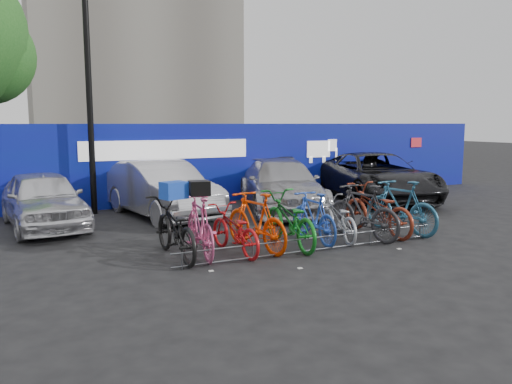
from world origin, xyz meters
TOP-DOWN VIEW (x-y plane):
  - ground at (0.00, 0.00)m, footprint 100.00×100.00m
  - hoarding at (0.01, 6.00)m, footprint 22.00×0.18m
  - lamppost at (-3.20, 5.40)m, footprint 0.25×0.50m
  - bike_rack at (-0.00, -0.60)m, footprint 5.60×0.03m
  - car_0 at (-4.50, 4.04)m, footprint 2.01×4.06m
  - car_1 at (-1.67, 4.20)m, footprint 2.32×4.60m
  - car_2 at (1.63, 3.78)m, footprint 3.30×5.16m
  - car_3 at (5.11, 4.00)m, footprint 3.71×5.83m
  - bike_0 at (-2.51, 0.13)m, footprint 0.78×2.09m
  - bike_1 at (-2.05, 0.06)m, footprint 0.69×1.91m
  - bike_2 at (-1.43, -0.06)m, footprint 0.78×1.78m
  - bike_3 at (-0.95, -0.00)m, footprint 0.87×1.96m
  - bike_4 at (-0.25, -0.04)m, footprint 0.81×2.10m
  - bike_5 at (0.39, 0.09)m, footprint 0.54×1.76m
  - bike_6 at (0.98, 0.08)m, footprint 0.92×1.81m
  - bike_7 at (1.49, -0.09)m, footprint 0.89×2.01m
  - bike_8 at (2.01, 0.11)m, footprint 0.87×2.15m
  - bike_9 at (2.58, -0.00)m, footprint 0.86×2.04m
  - cargo_crate at (-2.51, 0.13)m, footprint 0.50×0.43m
  - cargo_topcase at (-2.05, 0.06)m, footprint 0.40×0.36m

SIDE VIEW (x-z plane):
  - ground at x=0.00m, z-range 0.00..0.00m
  - bike_rack at x=0.00m, z-range 0.01..0.31m
  - bike_6 at x=0.98m, z-range 0.00..0.90m
  - bike_2 at x=-1.43m, z-range 0.00..0.91m
  - bike_5 at x=0.39m, z-range 0.00..1.05m
  - bike_4 at x=-0.25m, z-range 0.00..1.09m
  - bike_0 at x=-2.51m, z-range 0.00..1.09m
  - bike_8 at x=2.01m, z-range 0.00..1.10m
  - bike_1 at x=-2.05m, z-range 0.00..1.13m
  - bike_3 at x=-0.95m, z-range 0.00..1.14m
  - bike_7 at x=1.49m, z-range 0.00..1.17m
  - bike_9 at x=2.58m, z-range 0.00..1.19m
  - car_0 at x=-4.50m, z-range 0.00..1.33m
  - car_2 at x=1.63m, z-range 0.00..1.39m
  - car_1 at x=-1.67m, z-range 0.00..1.45m
  - car_3 at x=5.11m, z-range 0.00..1.50m
  - hoarding at x=0.01m, z-range 0.00..2.40m
  - cargo_crate at x=-2.51m, z-range 1.09..1.39m
  - cargo_topcase at x=-2.05m, z-range 1.13..1.39m
  - lamppost at x=-3.20m, z-range 0.22..6.33m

